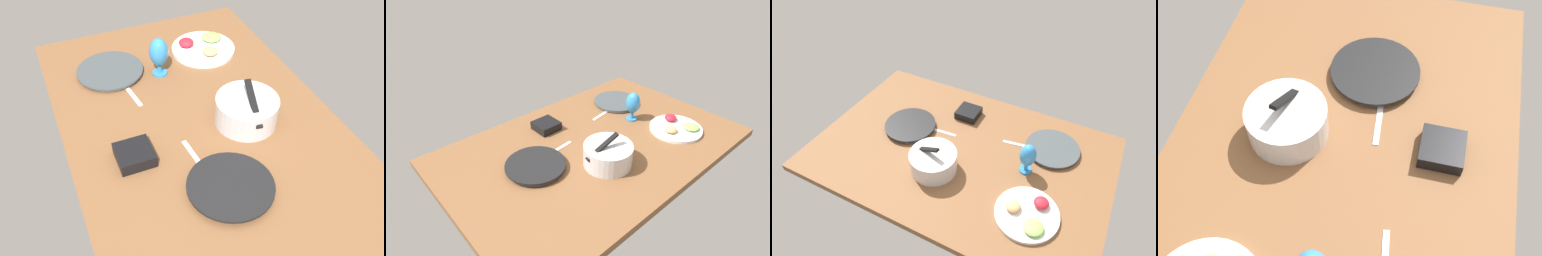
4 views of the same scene
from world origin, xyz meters
TOP-DOWN VIEW (x-y plane):
  - ground_plane at (0.00, 0.00)cm, footprint 160.00×104.00cm
  - dinner_plate_right at (35.80, -4.01)cm, footprint 29.84×29.84cm
  - mixing_bowl at (6.96, 16.94)cm, footprint 25.47×24.43cm
  - square_bowl_black at (9.94, -29.39)cm, footprint 13.06×13.06cm
  - fork_by_right_plate at (17.18, -9.07)cm, footprint 18.09×3.37cm

SIDE VIEW (x-z plane):
  - ground_plane at x=0.00cm, z-range -4.00..0.00cm
  - fork_by_right_plate at x=17.18cm, z-range 0.00..0.60cm
  - dinner_plate_right at x=35.80cm, z-range 0.06..2.91cm
  - square_bowl_black at x=9.94cm, z-range 0.27..5.02cm
  - mixing_bowl at x=6.96cm, z-range -2.77..14.67cm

